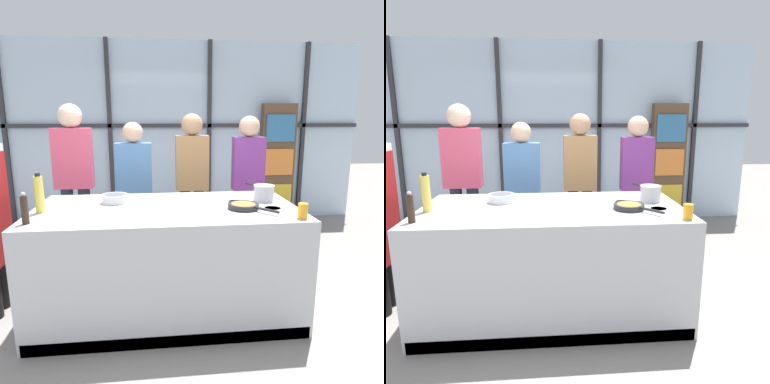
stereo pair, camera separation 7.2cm
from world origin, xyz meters
TOP-DOWN VIEW (x-y plane):
  - ground_plane at (0.00, 0.00)m, footprint 18.00×18.00m
  - back_window_wall at (0.00, 2.69)m, footprint 6.40×0.10m
  - bookshelf at (1.85, 2.51)m, footprint 0.54×0.19m
  - demo_island at (0.00, -0.00)m, footprint 2.17×1.09m
  - spectator_far_left at (-0.98, 1.06)m, footprint 0.41×0.25m
  - spectator_center_left at (-0.33, 1.06)m, footprint 0.40×0.23m
  - spectator_center_right at (0.33, 1.06)m, footprint 0.37×0.24m
  - spectator_far_right at (0.98, 1.06)m, footprint 0.36×0.24m
  - frying_pan at (0.63, -0.13)m, footprint 0.34×0.38m
  - saucepan at (0.87, 0.13)m, footprint 0.21×0.33m
  - white_plate at (-0.43, 0.41)m, footprint 0.22×0.22m
  - mixing_bowl at (-0.45, 0.19)m, footprint 0.23×0.23m
  - oil_bottle at (-0.99, -0.07)m, footprint 0.07×0.07m
  - pepper_grinder at (-1.00, -0.36)m, footprint 0.05×0.05m
  - juice_glass_near at (0.99, -0.44)m, footprint 0.07×0.07m

SIDE VIEW (x-z plane):
  - ground_plane at x=0.00m, z-range 0.00..0.00m
  - demo_island at x=0.00m, z-range 0.00..0.93m
  - spectator_center_left at x=-0.33m, z-range 0.12..1.74m
  - bookshelf at x=1.85m, z-range 0.00..1.88m
  - white_plate at x=-0.43m, z-range 0.93..0.95m
  - frying_pan at x=0.63m, z-range 0.94..0.98m
  - mixing_bowl at x=-0.45m, z-range 0.94..1.01m
  - juice_glass_near at x=0.99m, z-range 0.93..1.05m
  - spectator_far_right at x=0.98m, z-range 0.15..1.83m
  - spectator_center_right at x=0.33m, z-range 0.15..1.86m
  - saucepan at x=0.87m, z-range 0.94..1.08m
  - pepper_grinder at x=-1.00m, z-range 0.93..1.15m
  - spectator_far_left at x=-0.98m, z-range 0.15..1.96m
  - oil_bottle at x=-0.99m, z-range 0.93..1.24m
  - back_window_wall at x=0.00m, z-range 0.00..2.80m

